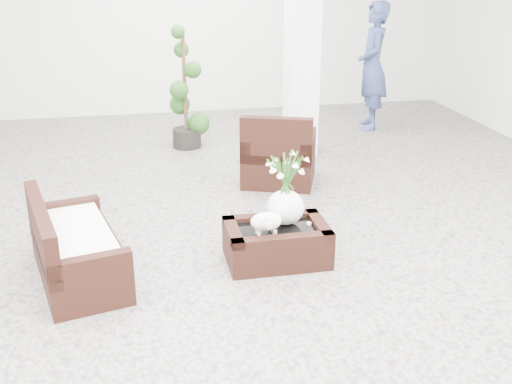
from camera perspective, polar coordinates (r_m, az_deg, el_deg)
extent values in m
plane|color=gray|center=(5.83, -0.20, -5.33)|extent=(11.00, 11.00, 0.00)
cube|color=white|center=(8.26, 4.32, 15.25)|extent=(0.40, 0.40, 3.50)
cube|color=black|center=(5.58, 1.91, -4.85)|extent=(0.90, 0.60, 0.31)
ellipsoid|color=white|center=(5.35, 0.94, -2.91)|extent=(0.28, 0.23, 0.21)
cylinder|color=white|center=(5.59, 4.88, -2.90)|extent=(0.04, 0.04, 0.03)
cube|color=black|center=(7.40, 2.16, 4.20)|extent=(1.04, 1.02, 0.88)
cube|color=black|center=(5.43, -16.18, -4.23)|extent=(0.92, 1.43, 0.70)
imported|color=navy|center=(9.83, 10.69, 11.31)|extent=(0.60, 0.79, 1.93)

